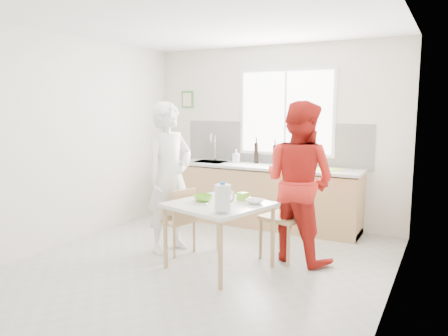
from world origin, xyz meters
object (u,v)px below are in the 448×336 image
at_px(wine_bottle_a, 256,153).
at_px(person_white, 170,178).
at_px(milk_jug, 223,197).
at_px(wine_bottle_b, 275,155).
at_px(person_red, 299,182).
at_px(bowl_white, 255,201).
at_px(dining_table, 219,210).
at_px(bowl_green, 203,198).
at_px(chair_far, 288,211).
at_px(chair_left, 179,218).

bearing_deg(wine_bottle_a, person_white, -102.14).
relative_size(milk_jug, wine_bottle_b, 0.97).
height_order(person_white, person_red, person_red).
bearing_deg(person_red, bowl_white, 72.32).
bearing_deg(bowl_white, dining_table, -155.72).
xyz_separation_m(person_red, wine_bottle_a, (-1.13, 1.33, 0.15)).
bearing_deg(person_red, wine_bottle_b, -42.85).
bearing_deg(bowl_green, chair_far, 42.36).
bearing_deg(person_white, dining_table, -90.00).
height_order(dining_table, chair_left, chair_left).
height_order(bowl_green, bowl_white, bowl_green).
bearing_deg(wine_bottle_a, wine_bottle_b, -0.45).
height_order(chair_far, wine_bottle_a, wine_bottle_a).
relative_size(chair_far, milk_jug, 3.48).
bearing_deg(dining_table, person_white, 164.47).
distance_m(bowl_green, wine_bottle_b, 2.02).
xyz_separation_m(person_white, wine_bottle_a, (0.38, 1.78, 0.15)).
distance_m(dining_table, milk_jug, 0.49).
distance_m(person_white, wine_bottle_b, 1.91).
xyz_separation_m(bowl_green, wine_bottle_a, (-0.23, 2.00, 0.30)).
relative_size(bowl_green, wine_bottle_a, 0.67).
bearing_deg(chair_far, milk_jug, -91.33).
height_order(chair_far, milk_jug, milk_jug).
xyz_separation_m(person_red, milk_jug, (-0.45, -1.03, -0.03)).
height_order(wine_bottle_a, wine_bottle_b, wine_bottle_a).
relative_size(wine_bottle_a, wine_bottle_b, 1.07).
bearing_deg(bowl_green, wine_bottle_b, 87.79).
xyz_separation_m(chair_far, person_white, (-1.38, -0.48, 0.37)).
relative_size(person_red, wine_bottle_a, 5.82).
bearing_deg(person_white, bowl_white, -77.73).
relative_size(bowl_green, milk_jug, 0.74).
relative_size(dining_table, person_red, 0.64).
relative_size(milk_jug, wine_bottle_a, 0.91).
height_order(bowl_green, milk_jug, milk_jug).
bearing_deg(wine_bottle_b, chair_left, -106.36).
bearing_deg(chair_far, person_white, -145.44).
xyz_separation_m(bowl_white, wine_bottle_a, (-0.79, 1.85, 0.31)).
relative_size(chair_far, wine_bottle_a, 3.16).
distance_m(chair_left, chair_far, 1.33).
distance_m(chair_left, bowl_white, 1.07).
relative_size(person_white, bowl_green, 8.60).
bearing_deg(wine_bottle_a, chair_far, -52.66).
distance_m(person_red, bowl_green, 1.13).
distance_m(chair_left, person_white, 0.50).
height_order(dining_table, chair_far, chair_far).
bearing_deg(dining_table, bowl_green, 178.51).
height_order(milk_jug, wine_bottle_b, wine_bottle_b).
bearing_deg(milk_jug, person_red, 81.73).
height_order(dining_table, bowl_green, bowl_green).
xyz_separation_m(dining_table, bowl_white, (0.36, 0.16, 0.10)).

